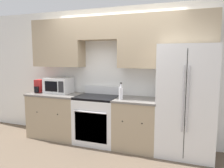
# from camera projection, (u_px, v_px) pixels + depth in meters

# --- Properties ---
(ground_plane) EXTENTS (12.00, 12.00, 0.00)m
(ground_plane) POSITION_uv_depth(u_px,v_px,m) (106.00, 150.00, 3.88)
(ground_plane) COLOR brown
(wall_back) EXTENTS (8.00, 0.39, 2.60)m
(wall_back) POSITION_uv_depth(u_px,v_px,m) (118.00, 60.00, 4.21)
(wall_back) COLOR white
(wall_back) RESTS_ON ground_plane
(lower_cabinets_left) EXTENTS (1.09, 0.64, 0.91)m
(lower_cabinets_left) POSITION_uv_depth(u_px,v_px,m) (57.00, 115.00, 4.53)
(lower_cabinets_left) COLOR tan
(lower_cabinets_left) RESTS_ON ground_plane
(lower_cabinets_right) EXTENTS (0.77, 0.64, 0.91)m
(lower_cabinets_right) POSITION_uv_depth(u_px,v_px,m) (136.00, 124.00, 3.95)
(lower_cabinets_right) COLOR tan
(lower_cabinets_right) RESTS_ON ground_plane
(oven_range) EXTENTS (0.79, 0.65, 1.07)m
(oven_range) POSITION_uv_depth(u_px,v_px,m) (97.00, 119.00, 4.21)
(oven_range) COLOR white
(oven_range) RESTS_ON ground_plane
(refrigerator) EXTENTS (0.92, 0.72, 1.86)m
(refrigerator) POSITION_uv_depth(u_px,v_px,m) (186.00, 101.00, 3.63)
(refrigerator) COLOR white
(refrigerator) RESTS_ON ground_plane
(microwave) EXTENTS (0.53, 0.39, 0.31)m
(microwave) POSITION_uv_depth(u_px,v_px,m) (59.00, 85.00, 4.54)
(microwave) COLOR white
(microwave) RESTS_ON lower_cabinets_left
(bottle) EXTENTS (0.08, 0.08, 0.30)m
(bottle) POSITION_uv_depth(u_px,v_px,m) (121.00, 93.00, 3.86)
(bottle) COLOR silver
(bottle) RESTS_ON lower_cabinets_right
(coffee_maker) EXTENTS (0.15, 0.26, 0.27)m
(coffee_maker) POSITION_uv_depth(u_px,v_px,m) (39.00, 86.00, 4.60)
(coffee_maker) COLOR #B22323
(coffee_maker) RESTS_ON lower_cabinets_left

